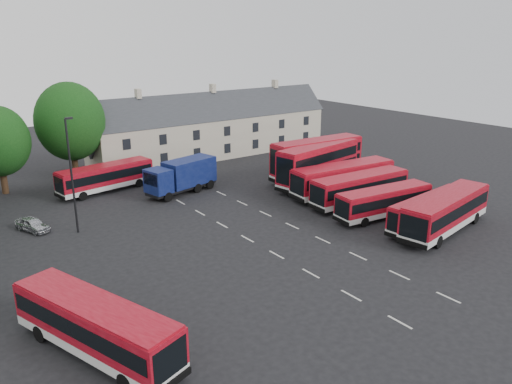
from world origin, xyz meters
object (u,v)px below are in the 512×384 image
(box_truck, at_px, (182,175))
(bus_row_a, at_px, (446,210))
(silver_car, at_px, (33,224))
(bus_west, at_px, (95,323))
(lamppost, at_px, (72,173))
(bus_dd_south, at_px, (318,163))

(box_truck, bearing_deg, bus_row_a, -73.28)
(bus_row_a, relative_size, silver_car, 3.41)
(bus_west, bearing_deg, silver_car, -22.84)
(box_truck, bearing_deg, silver_car, 174.52)
(bus_west, relative_size, box_truck, 1.33)
(bus_row_a, xyz_separation_m, box_truck, (-13.24, 23.59, -0.00))
(bus_west, height_order, box_truck, box_truck)
(bus_row_a, xyz_separation_m, silver_car, (-29.24, 21.60, -1.42))
(bus_west, xyz_separation_m, silver_car, (1.54, 20.92, -1.29))
(bus_west, distance_m, lamppost, 19.17)
(box_truck, bearing_deg, bus_dd_south, -38.48)
(bus_dd_south, bearing_deg, bus_west, -162.20)
(bus_dd_south, relative_size, lamppost, 1.18)
(bus_west, xyz_separation_m, box_truck, (17.55, 22.92, 0.13))
(silver_car, bearing_deg, bus_west, -117.01)
(box_truck, distance_m, lamppost, 14.11)
(bus_dd_south, relative_size, bus_west, 1.05)
(bus_row_a, height_order, silver_car, bus_row_a)
(bus_dd_south, bearing_deg, lamppost, 166.08)
(bus_dd_south, distance_m, bus_west, 35.31)
(bus_row_a, bearing_deg, lamppost, 134.42)
(silver_car, bearing_deg, box_truck, -15.69)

